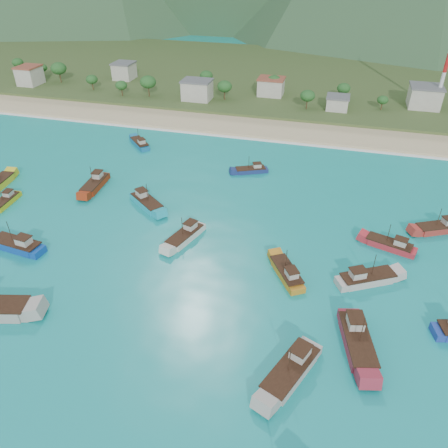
% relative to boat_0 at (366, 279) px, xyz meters
% --- Properties ---
extents(ground, '(600.00, 600.00, 0.00)m').
position_rel_boat_0_xyz_m(ground, '(-29.81, -10.90, -0.76)').
color(ground, '#0B8273').
rests_on(ground, ground).
extents(beach, '(400.00, 18.00, 1.20)m').
position_rel_boat_0_xyz_m(beach, '(-29.81, 68.10, -0.76)').
color(beach, beige).
rests_on(beach, ground).
extents(land, '(400.00, 110.00, 2.40)m').
position_rel_boat_0_xyz_m(land, '(-29.81, 129.10, -0.76)').
color(land, '#385123').
rests_on(land, ground).
extents(surf_line, '(400.00, 2.50, 0.08)m').
position_rel_boat_0_xyz_m(surf_line, '(-29.81, 58.60, -0.76)').
color(surf_line, white).
rests_on(surf_line, ground).
extents(village, '(215.71, 29.08, 7.49)m').
position_rel_boat_0_xyz_m(village, '(-11.45, 92.84, 3.99)').
color(village, beige).
rests_on(village, ground).
extents(vegetation, '(275.14, 25.62, 8.47)m').
position_rel_boat_0_xyz_m(vegetation, '(-41.64, 91.57, 4.29)').
color(vegetation, '#235623').
rests_on(vegetation, ground).
extents(boat_0, '(10.90, 7.99, 6.33)m').
position_rel_boat_0_xyz_m(boat_0, '(0.00, 0.00, 0.00)').
color(boat_0, '#BEB4AC').
rests_on(boat_0, ground).
extents(boat_2, '(8.42, 8.50, 5.46)m').
position_rel_boat_0_xyz_m(boat_2, '(-63.14, 44.90, -0.16)').
color(boat_2, '#116493').
rests_on(boat_2, ground).
extents(boat_3, '(9.97, 5.65, 5.65)m').
position_rel_boat_0_xyz_m(boat_3, '(4.46, 11.67, -0.12)').
color(boat_3, red).
rests_on(boat_3, ground).
extents(boat_4, '(8.71, 5.78, 4.99)m').
position_rel_boat_0_xyz_m(boat_4, '(-28.48, 36.65, -0.24)').
color(boat_4, navy).
rests_on(boat_4, ground).
extents(boat_5, '(7.77, 12.16, 6.93)m').
position_rel_boat_0_xyz_m(boat_5, '(-10.09, -22.79, 0.11)').
color(boat_5, '#AFA79E').
rests_on(boat_5, ground).
extents(boat_6, '(10.38, 9.07, 6.32)m').
position_rel_boat_0_xyz_m(boat_6, '(-47.64, 14.13, -0.00)').
color(boat_6, '#18A2B7').
rests_on(boat_6, ground).
extents(boat_7, '(7.57, 9.81, 5.76)m').
position_rel_boat_0_xyz_m(boat_7, '(-13.67, -2.03, -0.10)').
color(boat_7, '#BE7A1D').
rests_on(boat_7, ground).
extents(boat_12, '(3.96, 10.93, 6.34)m').
position_rel_boat_0_xyz_m(boat_12, '(-63.17, 18.94, 0.00)').
color(boat_12, '#962A10').
rests_on(boat_12, ground).
extents(boat_13, '(6.27, 12.49, 7.08)m').
position_rel_boat_0_xyz_m(boat_13, '(-1.43, -15.06, 0.14)').
color(boat_13, '#9D283A').
rests_on(boat_13, ground).
extents(boat_15, '(3.14, 8.90, 5.17)m').
position_rel_boat_0_xyz_m(boat_15, '(-78.84, 6.51, -0.21)').
color(boat_15, gold).
rests_on(boat_15, ground).
extents(boat_16, '(11.47, 4.58, 6.60)m').
position_rel_boat_0_xyz_m(boat_16, '(-65.24, -7.44, 0.05)').
color(boat_16, '#0E42A0').
rests_on(boat_16, ground).
extents(boat_21, '(10.36, 7.14, 5.96)m').
position_rel_boat_0_xyz_m(boat_21, '(14.45, 20.46, -0.07)').
color(boat_21, '#AD3129').
rests_on(boat_21, ground).
extents(boat_25, '(5.92, 10.59, 6.00)m').
position_rel_boat_0_xyz_m(boat_25, '(-34.95, 4.13, -0.06)').
color(boat_25, beige).
rests_on(boat_25, ground).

